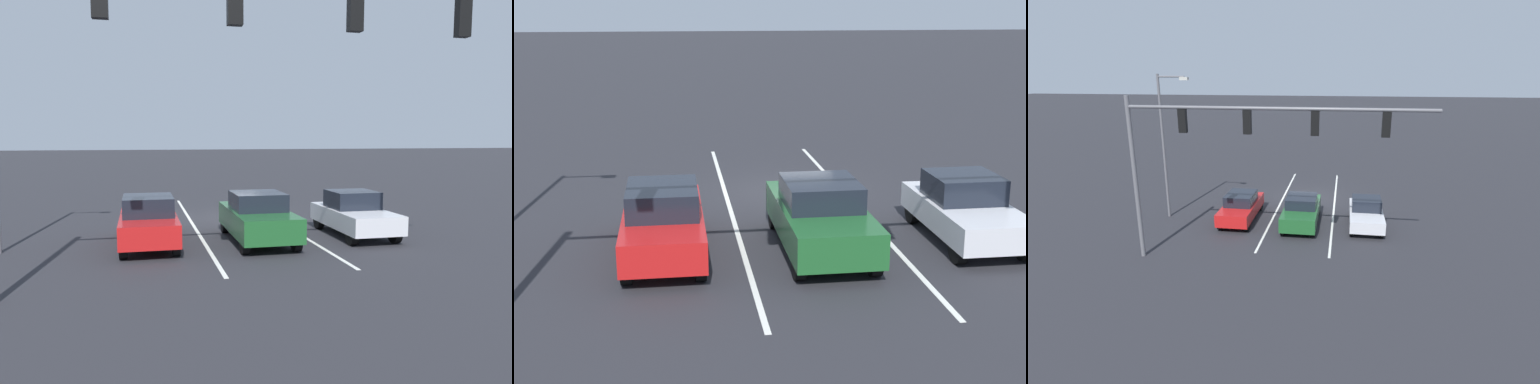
{
  "view_description": "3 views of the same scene",
  "coord_description": "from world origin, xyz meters",
  "views": [
    {
      "loc": [
        3.68,
        20.73,
        3.37
      ],
      "look_at": [
        0.09,
        5.41,
        1.65
      ],
      "focal_mm": 35.0,
      "sensor_mm": 36.0,
      "label": 1
    },
    {
      "loc": [
        3.19,
        20.03,
        5.4
      ],
      "look_at": [
        1.07,
        4.84,
        1.3
      ],
      "focal_mm": 50.0,
      "sensor_mm": 36.0,
      "label": 2
    },
    {
      "loc": [
        -2.16,
        25.75,
        8.06
      ],
      "look_at": [
        0.79,
        6.32,
        2.15
      ],
      "focal_mm": 28.0,
      "sensor_mm": 36.0,
      "label": 3
    }
  ],
  "objects": [
    {
      "name": "ground_plane",
      "position": [
        0.0,
        0.0,
        0.0
      ],
      "size": [
        240.0,
        240.0,
        0.0
      ],
      "primitive_type": "plane",
      "color": "#28282D"
    },
    {
      "name": "lane_stripe_left_divider",
      "position": [
        -1.71,
        1.61,
        0.01
      ],
      "size": [
        0.12,
        15.23,
        0.01
      ],
      "primitive_type": "cube",
      "color": "silver",
      "rests_on": "ground_plane"
    },
    {
      "name": "lane_stripe_center_divider",
      "position": [
        1.71,
        1.61,
        0.01
      ],
      "size": [
        0.12,
        15.23,
        0.01
      ],
      "primitive_type": "cube",
      "color": "silver",
      "rests_on": "ground_plane"
    },
    {
      "name": "car_red_rightlane_front",
      "position": [
        3.45,
        4.95,
        0.78
      ],
      "size": [
        1.72,
        4.5,
        1.56
      ],
      "color": "red",
      "rests_on": "ground_plane"
    },
    {
      "name": "car_darkgreen_midlane_front",
      "position": [
        -0.01,
        5.16,
        0.8
      ],
      "size": [
        1.82,
        4.56,
        1.61
      ],
      "color": "#1E5928",
      "rests_on": "ground_plane"
    },
    {
      "name": "car_silver_leftlane_front",
      "position": [
        -3.5,
        4.91,
        0.75
      ],
      "size": [
        1.75,
        4.08,
        1.53
      ],
      "color": "silver",
      "rests_on": "ground_plane"
    }
  ]
}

